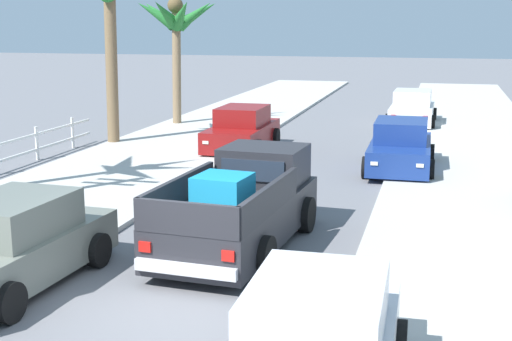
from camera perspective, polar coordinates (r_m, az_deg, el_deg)
name	(u,v)px	position (r m, az deg, el deg)	size (l,w,h in m)	color
ground_plane	(170,308)	(11.50, -6.92, -10.94)	(160.00, 160.00, 0.00)	slate
sidewalk_left	(157,154)	(24.07, -7.97, 1.32)	(5.20, 60.00, 0.12)	beige
sidewalk_right	(478,170)	(22.30, 17.41, 0.03)	(5.20, 60.00, 0.12)	beige
curb_left	(191,156)	(23.64, -5.29, 1.17)	(0.16, 60.00, 0.10)	silver
curb_right	(437,168)	(22.27, 14.33, 0.17)	(0.16, 60.00, 0.10)	silver
pickup_truck	(242,207)	(14.22, -1.12, -2.95)	(2.47, 5.33, 1.80)	#28282D
car_left_near	(12,245)	(12.80, -19.06, -5.73)	(2.21, 4.34, 1.54)	slate
car_right_near	(412,109)	(31.50, 12.46, 4.86)	(2.06, 4.28, 1.54)	silver
car_left_mid	(242,130)	(24.75, -1.13, 3.26)	(2.04, 4.27, 1.54)	maroon
car_right_mid	(400,147)	(21.81, 11.55, 1.83)	(2.07, 4.28, 1.54)	navy
palm_tree_left_back	(176,21)	(30.70, -6.42, 11.91)	(3.48, 4.15, 5.46)	#846B4C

